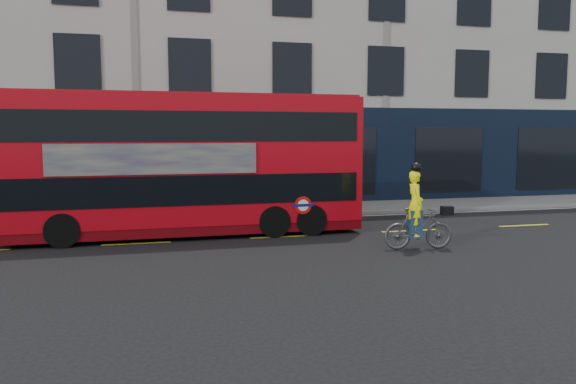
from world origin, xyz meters
name	(u,v)px	position (x,y,z in m)	size (l,w,h in m)	color
ground	(136,255)	(0.00, 0.00, 0.00)	(120.00, 120.00, 0.00)	black
pavement	(139,215)	(0.00, 6.50, 0.06)	(60.00, 3.00, 0.12)	gray
kerb	(138,221)	(0.00, 5.00, 0.07)	(60.00, 0.12, 0.13)	gray
building_terrace	(136,32)	(0.00, 12.94, 7.49)	(50.00, 10.07, 15.00)	#BBB8B0
road_edge_line	(138,225)	(0.00, 4.70, 0.00)	(58.00, 0.10, 0.01)	silver
lane_dashes	(137,243)	(0.00, 1.50, 0.00)	(58.00, 0.12, 0.01)	yellow
bus	(187,164)	(1.45, 2.48, 2.07)	(10.09, 2.46, 4.05)	#B40712
cyclist	(418,221)	(6.95, -1.02, 0.74)	(1.82, 0.72, 2.22)	#494B4E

